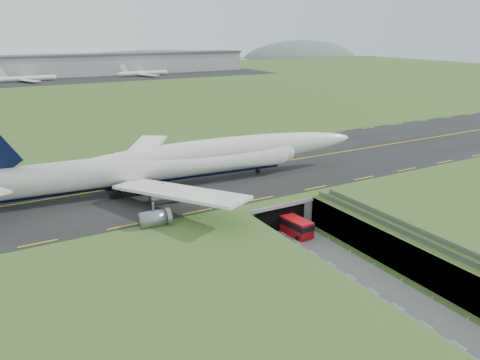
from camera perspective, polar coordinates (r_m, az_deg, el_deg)
ground at (r=88.99m, az=7.75°, el=-8.12°), size 900.00×900.00×0.00m
airfield_deck at (r=87.73m, az=7.83°, el=-6.36°), size 800.00×800.00×6.00m
trench_road at (r=83.80m, az=10.87°, el=-9.95°), size 12.00×75.00×0.20m
taxiway at (r=112.85m, az=-2.22°, el=1.05°), size 800.00×44.00×0.18m
tunnel_portal at (r=100.30m, az=2.08°, el=-2.81°), size 17.00×22.30×6.00m
guideway at (r=81.83m, az=22.37°, el=-7.69°), size 3.00×53.00×7.05m
jumbo_jet at (r=102.38m, az=-7.80°, el=2.15°), size 91.66×59.30×19.68m
shuttle_tram at (r=93.27m, az=6.58°, el=-5.55°), size 4.00×8.69×3.41m
cargo_terminal at (r=366.65m, az=-22.31°, el=12.74°), size 320.00×67.00×15.60m
distant_hills at (r=507.83m, az=-16.86°, el=12.34°), size 700.00×91.00×60.00m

